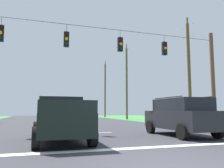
# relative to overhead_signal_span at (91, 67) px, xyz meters

# --- Properties ---
(ground_plane) EXTENTS (120.00, 120.00, 0.00)m
(ground_plane) POSITION_rel_overhead_signal_span_xyz_m (0.04, -8.96, -4.07)
(ground_plane) COLOR #333338
(stop_bar_stripe) EXTENTS (16.01, 0.45, 0.01)m
(stop_bar_stripe) POSITION_rel_overhead_signal_span_xyz_m (0.04, -6.35, -4.07)
(stop_bar_stripe) COLOR white
(stop_bar_stripe) RESTS_ON ground
(lane_dash_0) EXTENTS (2.50, 0.15, 0.01)m
(lane_dash_0) POSITION_rel_overhead_signal_span_xyz_m (0.04, -0.35, -4.07)
(lane_dash_0) COLOR white
(lane_dash_0) RESTS_ON ground
(lane_dash_1) EXTENTS (2.50, 0.15, 0.01)m
(lane_dash_1) POSITION_rel_overhead_signal_span_xyz_m (0.04, 7.32, -4.07)
(lane_dash_1) COLOR white
(lane_dash_1) RESTS_ON ground
(lane_dash_2) EXTENTS (2.50, 0.15, 0.01)m
(lane_dash_2) POSITION_rel_overhead_signal_span_xyz_m (0.04, 13.49, -4.07)
(lane_dash_2) COLOR white
(lane_dash_2) RESTS_ON ground
(overhead_signal_span) EXTENTS (19.24, 0.31, 7.30)m
(overhead_signal_span) POSITION_rel_overhead_signal_span_xyz_m (0.00, 0.00, 0.00)
(overhead_signal_span) COLOR brown
(overhead_signal_span) RESTS_ON ground
(pickup_truck) EXTENTS (2.29, 5.40, 1.95)m
(pickup_truck) POSITION_rel_overhead_signal_span_xyz_m (-2.19, -3.68, -3.10)
(pickup_truck) COLOR black
(pickup_truck) RESTS_ON ground
(suv_black) EXTENTS (2.28, 4.83, 2.05)m
(suv_black) POSITION_rel_overhead_signal_span_xyz_m (4.21, -3.34, -3.01)
(suv_black) COLOR black
(suv_black) RESTS_ON ground
(distant_car_crossing_white) EXTENTS (4.35, 2.12, 1.52)m
(distant_car_crossing_white) POSITION_rel_overhead_signal_span_xyz_m (11.07, 9.14, -3.28)
(distant_car_crossing_white) COLOR silver
(distant_car_crossing_white) RESTS_ON ground
(utility_pole_mid_right) EXTENTS (0.29, 1.67, 9.93)m
(utility_pole_mid_right) POSITION_rel_overhead_signal_span_xyz_m (9.80, 3.31, 0.86)
(utility_pole_mid_right) COLOR brown
(utility_pole_mid_right) RESTS_ON ground
(utility_pole_far_right) EXTENTS (0.31, 1.83, 11.52)m
(utility_pole_far_right) POSITION_rel_overhead_signal_span_xyz_m (9.66, 18.25, 1.50)
(utility_pole_far_right) COLOR brown
(utility_pole_far_right) RESTS_ON ground
(utility_pole_near_left) EXTENTS (0.28, 1.84, 11.24)m
(utility_pole_near_left) POSITION_rel_overhead_signal_span_xyz_m (9.62, 29.81, 1.39)
(utility_pole_near_left) COLOR brown
(utility_pole_near_left) RESTS_ON ground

